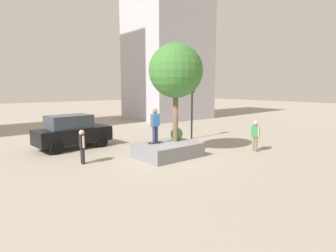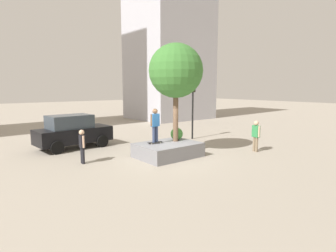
% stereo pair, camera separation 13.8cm
% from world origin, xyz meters
% --- Properties ---
extents(ground_plane, '(120.00, 120.00, 0.00)m').
position_xyz_m(ground_plane, '(0.00, 0.00, 0.00)').
color(ground_plane, '#9E9384').
extents(planter_ledge, '(3.15, 2.34, 0.73)m').
position_xyz_m(planter_ledge, '(0.19, 0.33, 0.37)').
color(planter_ledge, gray).
rests_on(planter_ledge, ground).
extents(plaza_tree, '(2.85, 2.85, 5.17)m').
position_xyz_m(plaza_tree, '(0.84, 0.49, 4.46)').
color(plaza_tree, brown).
rests_on(plaza_tree, planter_ledge).
extents(boxwood_shrub, '(0.68, 0.68, 0.68)m').
position_xyz_m(boxwood_shrub, '(1.11, 0.71, 1.07)').
color(boxwood_shrub, '#3D7A33').
rests_on(boxwood_shrub, planter_ledge).
extents(skateboard, '(0.83, 0.36, 0.07)m').
position_xyz_m(skateboard, '(-0.40, 0.66, 0.79)').
color(skateboard, black).
rests_on(skateboard, planter_ledge).
extents(skateboarder, '(0.59, 0.27, 1.74)m').
position_xyz_m(skateboarder, '(-0.40, 0.66, 1.81)').
color(skateboarder, navy).
rests_on(skateboarder, skateboard).
extents(sedan_parked, '(4.43, 2.27, 2.00)m').
position_xyz_m(sedan_parked, '(-2.92, 5.53, 1.02)').
color(sedan_parked, black).
rests_on(sedan_parked, ground).
extents(traffic_light_corner, '(0.29, 0.35, 4.13)m').
position_xyz_m(traffic_light_corner, '(4.76, 3.28, 2.84)').
color(traffic_light_corner, black).
rests_on(traffic_light_corner, ground).
extents(passerby_with_bag, '(0.32, 0.58, 1.77)m').
position_xyz_m(passerby_with_bag, '(4.81, -1.83, 1.02)').
color(passerby_with_bag, '#847056').
rests_on(passerby_with_bag, ground).
extents(pedestrian_crossing, '(0.25, 0.55, 1.63)m').
position_xyz_m(pedestrian_crossing, '(-3.81, 1.88, 0.94)').
color(pedestrian_crossing, black).
rests_on(pedestrian_crossing, ground).
extents(brick_midrise, '(8.14, 7.39, 18.03)m').
position_xyz_m(brick_midrise, '(12.00, 14.79, 9.01)').
color(brick_midrise, '#B2B2BC').
rests_on(brick_midrise, ground).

